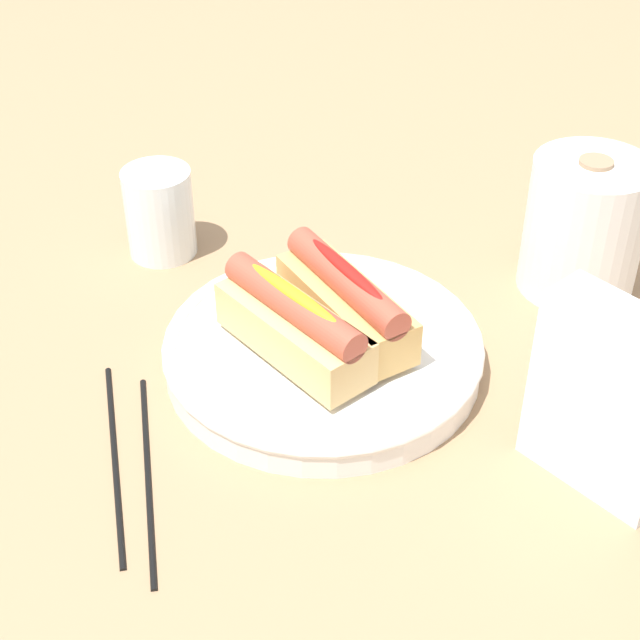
{
  "coord_description": "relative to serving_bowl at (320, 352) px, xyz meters",
  "views": [
    {
      "loc": [
        0.5,
        -0.4,
        0.54
      ],
      "look_at": [
        -0.01,
        -0.0,
        0.05
      ],
      "focal_mm": 54.81,
      "sensor_mm": 36.0,
      "label": 1
    }
  ],
  "objects": [
    {
      "name": "water_glass",
      "position": [
        -0.24,
        -0.01,
        0.02
      ],
      "size": [
        0.07,
        0.07,
        0.09
      ],
      "color": "white",
      "rests_on": "ground_plane"
    },
    {
      "name": "chopstick_far",
      "position": [
        -0.01,
        -0.19,
        -0.01
      ],
      "size": [
        0.2,
        0.1,
        0.01
      ],
      "primitive_type": "cylinder",
      "rotation": [
        0.0,
        1.57,
        -0.44
      ],
      "color": "black",
      "rests_on": "ground_plane"
    },
    {
      "name": "paper_towel_roll",
      "position": [
        0.05,
        0.27,
        0.05
      ],
      "size": [
        0.11,
        0.11,
        0.13
      ],
      "color": "white",
      "rests_on": "ground_plane"
    },
    {
      "name": "hotdog_front",
      "position": [
        0.0,
        -0.03,
        0.04
      ],
      "size": [
        0.15,
        0.06,
        0.06
      ],
      "color": "#DBB270",
      "rests_on": "serving_bowl"
    },
    {
      "name": "serving_bowl",
      "position": [
        0.0,
        0.0,
        0.0
      ],
      "size": [
        0.27,
        0.27,
        0.03
      ],
      "color": "white",
      "rests_on": "ground_plane"
    },
    {
      "name": "chopstick_near",
      "position": [
        0.02,
        -0.18,
        -0.01
      ],
      "size": [
        0.2,
        0.11,
        0.01
      ],
      "primitive_type": "cylinder",
      "rotation": [
        0.0,
        1.57,
        -0.48
      ],
      "color": "black",
      "rests_on": "ground_plane"
    },
    {
      "name": "napkin_box",
      "position": [
        0.23,
        0.08,
        0.06
      ],
      "size": [
        0.11,
        0.05,
        0.15
      ],
      "primitive_type": "cube",
      "rotation": [
        0.0,
        0.0,
        0.07
      ],
      "color": "white",
      "rests_on": "ground_plane"
    },
    {
      "name": "ground_plane",
      "position": [
        0.01,
        0.0,
        -0.02
      ],
      "size": [
        2.4,
        2.4,
        0.0
      ],
      "primitive_type": "plane",
      "color": "#9E7A56"
    },
    {
      "name": "hotdog_back",
      "position": [
        -0.0,
        0.03,
        0.04
      ],
      "size": [
        0.15,
        0.07,
        0.06
      ],
      "color": "tan",
      "rests_on": "serving_bowl"
    }
  ]
}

